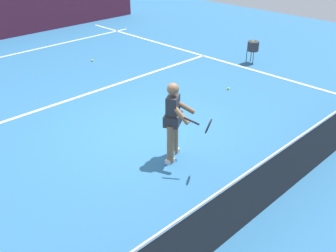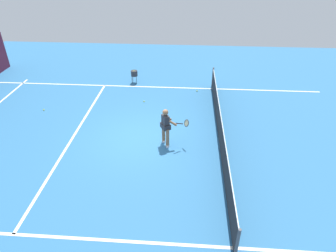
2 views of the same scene
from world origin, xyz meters
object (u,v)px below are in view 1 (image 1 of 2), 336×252
(tennis_ball_far, at_px, (228,89))
(ball_hopper, at_px, (253,46))
(tennis_ball_mid, at_px, (92,60))
(tennis_player, at_px, (174,119))

(tennis_ball_far, relative_size, ball_hopper, 0.09)
(tennis_ball_far, bearing_deg, ball_hopper, -159.83)
(tennis_ball_mid, xyz_separation_m, tennis_ball_far, (-1.22, 4.61, 0.00))
(tennis_ball_mid, bearing_deg, tennis_ball_far, 104.78)
(tennis_ball_far, bearing_deg, tennis_player, 21.38)
(tennis_player, distance_m, tennis_ball_far, 3.88)
(tennis_ball_mid, xyz_separation_m, ball_hopper, (-3.56, 3.74, 0.51))
(ball_hopper, bearing_deg, tennis_ball_far, 20.17)
(tennis_player, xyz_separation_m, tennis_ball_mid, (-2.31, -5.99, -0.81))
(tennis_player, bearing_deg, tennis_ball_far, -158.62)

